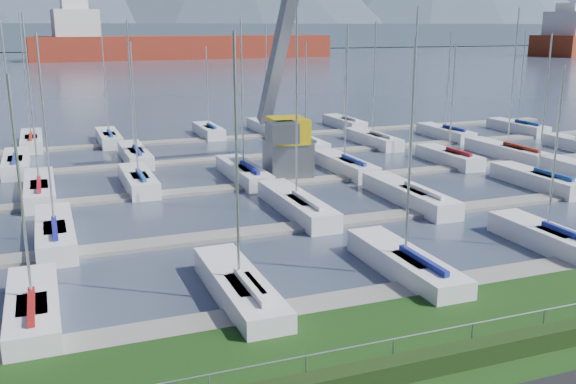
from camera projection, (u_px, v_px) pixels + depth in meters
name	position (u px, v px, depth m)	size (l,w,h in m)	color
water	(67.00, 55.00, 256.08)	(800.00, 540.00, 0.20)	#3E475B
hedge	(427.00, 363.00, 20.44)	(80.00, 0.70, 0.70)	#1D3011
fence	(421.00, 334.00, 20.59)	(0.04, 0.04, 80.00)	#999CA2
foothill	(59.00, 36.00, 317.77)	(900.00, 80.00, 12.00)	#455564
docks	(216.00, 190.00, 44.46)	(90.00, 41.60, 0.25)	slate
crane	(288.00, 101.00, 48.31)	(5.04, 13.32, 22.35)	slate
cargo_ship_mid	(174.00, 48.00, 223.69)	(105.77, 23.87, 21.50)	maroon
sailboat_fleet	(151.00, 107.00, 44.23)	(75.86, 50.68, 13.24)	navy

